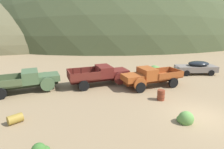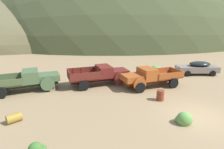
# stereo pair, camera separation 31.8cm
# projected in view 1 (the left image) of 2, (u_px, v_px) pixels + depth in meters

# --- Properties ---
(ground_plane) EXTENTS (300.00, 300.00, 0.00)m
(ground_plane) POSITION_uv_depth(u_px,v_px,m) (201.00, 116.00, 12.37)
(ground_plane) COLOR #937A56
(hill_center) EXTENTS (114.49, 56.19, 27.08)m
(hill_center) POSITION_uv_depth(u_px,v_px,m) (30.00, 41.00, 61.08)
(hill_center) COLOR brown
(hill_center) RESTS_ON ground
(hill_far_left) EXTENTS (97.48, 77.62, 52.97)m
(hill_far_left) POSITION_uv_depth(u_px,v_px,m) (124.00, 38.00, 72.85)
(hill_far_left) COLOR #424C2D
(hill_far_left) RESTS_ON ground
(hill_far_right) EXTENTS (100.45, 64.12, 37.92)m
(hill_far_right) POSITION_uv_depth(u_px,v_px,m) (205.00, 34.00, 99.13)
(hill_far_right) COLOR #56603D
(hill_far_right) RESTS_ON ground
(truck_weathered_green) EXTENTS (6.16, 2.88, 1.89)m
(truck_weathered_green) POSITION_uv_depth(u_px,v_px,m) (29.00, 80.00, 16.67)
(truck_weathered_green) COLOR #232B1B
(truck_weathered_green) RESTS_ON ground
(truck_oxblood) EXTENTS (5.95, 2.67, 2.16)m
(truck_oxblood) POSITION_uv_depth(u_px,v_px,m) (103.00, 75.00, 18.45)
(truck_oxblood) COLOR black
(truck_oxblood) RESTS_ON ground
(truck_oxide_orange) EXTENTS (5.91, 2.53, 1.89)m
(truck_oxide_orange) POSITION_uv_depth(u_px,v_px,m) (148.00, 77.00, 17.66)
(truck_oxide_orange) COLOR #51220D
(truck_oxide_orange) RESTS_ON ground
(car_primer_gray) EXTENTS (5.21, 3.07, 1.57)m
(car_primer_gray) POSITION_uv_depth(u_px,v_px,m) (195.00, 67.00, 22.22)
(car_primer_gray) COLOR slate
(car_primer_gray) RESTS_ON ground
(oil_drum_tipped) EXTENTS (1.01, 0.87, 0.56)m
(oil_drum_tipped) POSITION_uv_depth(u_px,v_px,m) (15.00, 119.00, 11.47)
(oil_drum_tipped) COLOR olive
(oil_drum_tipped) RESTS_ON ground
(oil_drum_by_truck) EXTENTS (0.63, 0.63, 0.84)m
(oil_drum_by_truck) POSITION_uv_depth(u_px,v_px,m) (161.00, 95.00, 14.84)
(oil_drum_by_truck) COLOR brown
(oil_drum_by_truck) RESTS_ON ground
(bush_near_barrel) EXTENTS (1.50, 1.14, 1.08)m
(bush_near_barrel) POSITION_uv_depth(u_px,v_px,m) (155.00, 70.00, 23.35)
(bush_near_barrel) COLOR #5B8E42
(bush_near_barrel) RESTS_ON ground
(bush_front_left) EXTENTS (0.98, 0.97, 0.96)m
(bush_front_left) POSITION_uv_depth(u_px,v_px,m) (185.00, 119.00, 11.55)
(bush_front_left) COLOR #5B8E42
(bush_front_left) RESTS_ON ground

